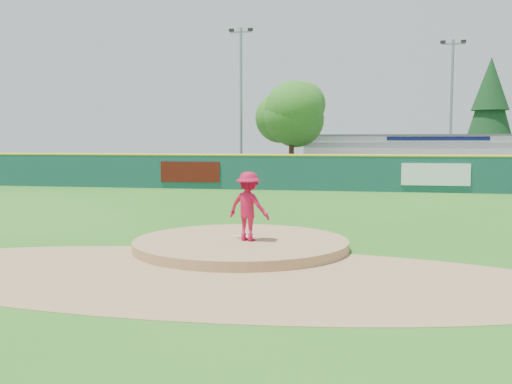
% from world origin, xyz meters
% --- Properties ---
extents(ground, '(120.00, 120.00, 0.00)m').
position_xyz_m(ground, '(0.00, 0.00, 0.00)').
color(ground, '#286B19').
rests_on(ground, ground).
extents(pitchers_mound, '(5.50, 5.50, 0.50)m').
position_xyz_m(pitchers_mound, '(0.00, 0.00, 0.00)').
color(pitchers_mound, '#9E774C').
rests_on(pitchers_mound, ground).
extents(pitching_rubber, '(0.60, 0.15, 0.04)m').
position_xyz_m(pitching_rubber, '(0.00, 0.30, 0.27)').
color(pitching_rubber, white).
rests_on(pitching_rubber, pitchers_mound).
extents(infield_dirt_arc, '(15.40, 15.40, 0.01)m').
position_xyz_m(infield_dirt_arc, '(0.00, -3.00, 0.01)').
color(infield_dirt_arc, '#9E774C').
rests_on(infield_dirt_arc, ground).
extents(parking_lot, '(44.00, 16.00, 0.02)m').
position_xyz_m(parking_lot, '(0.00, 27.00, 0.01)').
color(parking_lot, '#38383A').
rests_on(parking_lot, ground).
extents(pitcher, '(1.28, 0.98, 1.74)m').
position_xyz_m(pitcher, '(0.22, -0.13, 1.12)').
color(pitcher, '#B20F36').
rests_on(pitcher, pitchers_mound).
extents(van, '(5.89, 4.34, 1.49)m').
position_xyz_m(van, '(4.49, 21.39, 0.76)').
color(van, silver).
rests_on(van, parking_lot).
extents(pool_building_grp, '(15.20, 8.20, 3.31)m').
position_xyz_m(pool_building_grp, '(6.00, 31.99, 1.66)').
color(pool_building_grp, silver).
rests_on(pool_building_grp, ground).
extents(fence_banners, '(17.45, 0.04, 1.20)m').
position_xyz_m(fence_banners, '(-0.14, 17.92, 1.00)').
color(fence_banners, '#53120B').
rests_on(fence_banners, ground).
extents(playground_slide, '(0.93, 2.63, 1.45)m').
position_xyz_m(playground_slide, '(-11.58, 21.90, 0.74)').
color(playground_slide, blue).
rests_on(playground_slide, ground).
extents(outfield_fence, '(40.00, 0.14, 2.07)m').
position_xyz_m(outfield_fence, '(0.00, 18.00, 1.09)').
color(outfield_fence, '#164843').
rests_on(outfield_fence, ground).
extents(deciduous_tree, '(5.60, 5.60, 7.36)m').
position_xyz_m(deciduous_tree, '(-2.00, 25.00, 4.55)').
color(deciduous_tree, '#382314').
rests_on(deciduous_tree, ground).
extents(conifer_tree, '(4.40, 4.40, 9.50)m').
position_xyz_m(conifer_tree, '(13.00, 36.00, 5.54)').
color(conifer_tree, '#382314').
rests_on(conifer_tree, ground).
extents(light_pole_left, '(1.75, 0.25, 11.00)m').
position_xyz_m(light_pole_left, '(-6.00, 27.00, 6.05)').
color(light_pole_left, gray).
rests_on(light_pole_left, ground).
extents(light_pole_right, '(1.75, 0.25, 10.00)m').
position_xyz_m(light_pole_right, '(9.00, 29.00, 5.54)').
color(light_pole_right, gray).
rests_on(light_pole_right, ground).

